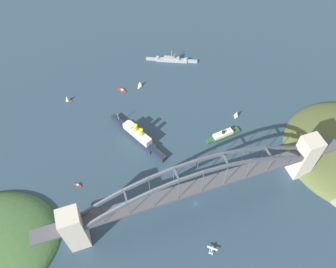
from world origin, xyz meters
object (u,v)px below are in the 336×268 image
(ocean_liner, at_px, (138,135))
(seaplane_taxiing_near_bridge, at_px, (212,250))
(small_boat_1, at_px, (236,114))
(channel_marker_buoy, at_px, (184,181))
(naval_cruiser, at_px, (172,59))
(harbor_ferry_steamer, at_px, (223,135))
(small_boat_2, at_px, (67,99))
(harbor_arch_bridge, at_px, (198,188))
(small_boat_4, at_px, (78,185))
(small_boat_0, at_px, (140,84))
(small_boat_3, at_px, (122,90))

(ocean_liner, height_order, seaplane_taxiing_near_bridge, ocean_liner)
(small_boat_1, height_order, channel_marker_buoy, small_boat_1)
(naval_cruiser, distance_m, harbor_ferry_steamer, 132.63)
(small_boat_2, bearing_deg, harbor_arch_bridge, -61.21)
(harbor_ferry_steamer, height_order, small_boat_1, small_boat_1)
(ocean_liner, bearing_deg, harbor_arch_bridge, -71.42)
(small_boat_4, bearing_deg, seaplane_taxiing_near_bridge, -45.69)
(small_boat_0, relative_size, small_boat_2, 0.89)
(channel_marker_buoy, bearing_deg, small_boat_4, 163.43)
(ocean_liner, bearing_deg, small_boat_3, 88.85)
(naval_cruiser, relative_size, small_boat_2, 6.92)
(harbor_ferry_steamer, distance_m, small_boat_1, 32.55)
(harbor_ferry_steamer, height_order, small_boat_3, harbor_ferry_steamer)
(seaplane_taxiing_near_bridge, height_order, small_boat_0, small_boat_0)
(small_boat_0, distance_m, small_boat_3, 22.83)
(seaplane_taxiing_near_bridge, relative_size, small_boat_3, 0.89)
(small_boat_2, xyz_separation_m, channel_marker_buoy, (89.69, -142.56, -2.98))
(harbor_ferry_steamer, relative_size, small_boat_3, 4.16)
(ocean_liner, height_order, small_boat_0, ocean_liner)
(harbor_arch_bridge, distance_m, small_boat_1, 119.55)
(harbor_arch_bridge, relative_size, ocean_liner, 3.71)
(channel_marker_buoy, bearing_deg, small_boat_3, 100.56)
(seaplane_taxiing_near_bridge, distance_m, small_boat_3, 210.89)
(ocean_liner, bearing_deg, small_boat_2, 128.41)
(harbor_ferry_steamer, height_order, small_boat_4, harbor_ferry_steamer)
(small_boat_0, distance_m, small_boat_2, 86.43)
(seaplane_taxiing_near_bridge, xyz_separation_m, small_boat_2, (-88.82, 212.68, 2.07))
(small_boat_1, distance_m, small_boat_3, 137.09)
(seaplane_taxiing_near_bridge, distance_m, small_boat_1, 154.00)
(harbor_ferry_steamer, xyz_separation_m, small_boat_4, (-156.72, -8.71, -1.75))
(harbor_ferry_steamer, xyz_separation_m, small_boat_1, (25.38, 20.31, 1.56))
(naval_cruiser, height_order, small_boat_1, naval_cruiser)
(small_boat_1, bearing_deg, harbor_ferry_steamer, -141.33)
(small_boat_0, relative_size, channel_marker_buoy, 2.87)
(ocean_liner, relative_size, channel_marker_buoy, 27.35)
(harbor_arch_bridge, relative_size, small_boat_0, 35.32)
(small_boat_3, height_order, small_boat_4, small_boat_4)
(small_boat_1, xyz_separation_m, channel_marker_buoy, (-84.43, -58.08, -2.99))
(small_boat_1, bearing_deg, naval_cruiser, 108.01)
(small_boat_1, bearing_deg, small_boat_0, 137.22)
(small_boat_2, bearing_deg, small_boat_0, -2.17)
(harbor_arch_bridge, xyz_separation_m, naval_cruiser, (45.44, 195.37, -26.41))
(harbor_arch_bridge, height_order, harbor_ferry_steamer, harbor_arch_bridge)
(harbor_arch_bridge, bearing_deg, small_boat_2, 118.79)
(seaplane_taxiing_near_bridge, bearing_deg, naval_cruiser, 78.48)
(harbor_ferry_steamer, xyz_separation_m, channel_marker_buoy, (-59.05, -37.77, -1.43))
(harbor_ferry_steamer, bearing_deg, small_boat_3, 129.95)
(ocean_liner, height_order, small_boat_1, ocean_liner)
(harbor_ferry_steamer, bearing_deg, naval_cruiser, 94.75)
(harbor_arch_bridge, bearing_deg, naval_cruiser, 76.91)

